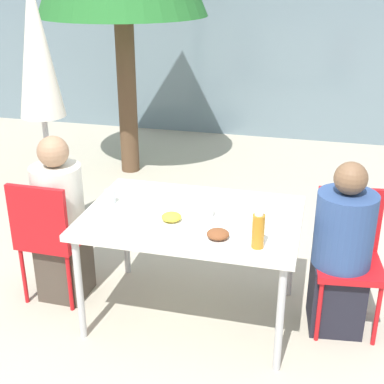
{
  "coord_description": "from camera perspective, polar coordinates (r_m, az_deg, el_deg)",
  "views": [
    {
      "loc": [
        0.72,
        -2.86,
        2.14
      ],
      "look_at": [
        0.0,
        0.0,
        0.88
      ],
      "focal_mm": 50.0,
      "sensor_mm": 36.0,
      "label": 1
    }
  ],
  "objects": [
    {
      "name": "person_left",
      "position": [
        3.67,
        -13.83,
        -3.33
      ],
      "size": [
        0.33,
        0.33,
        1.15
      ],
      "rotation": [
        0.0,
        0.0,
        -0.02
      ],
      "color": "#473D33",
      "rests_on": "ground"
    },
    {
      "name": "bottle",
      "position": [
        2.88,
        7.08,
        -4.09
      ],
      "size": [
        0.07,
        0.07,
        0.21
      ],
      "color": "#B7751E",
      "rests_on": "dining_table"
    },
    {
      "name": "plate_0",
      "position": [
        2.97,
        2.78,
        -4.77
      ],
      "size": [
        0.23,
        0.23,
        0.06
      ],
      "color": "white",
      "rests_on": "dining_table"
    },
    {
      "name": "dining_table",
      "position": [
        3.3,
        0.0,
        -3.31
      ],
      "size": [
        1.32,
        0.9,
        0.73
      ],
      "color": "silver",
      "rests_on": "ground"
    },
    {
      "name": "person_right",
      "position": [
        3.39,
        15.64,
        -6.41
      ],
      "size": [
        0.36,
        0.36,
        1.11
      ],
      "rotation": [
        0.0,
        0.0,
        -3.02
      ],
      "color": "black",
      "rests_on": "ground"
    },
    {
      "name": "closed_umbrella",
      "position": [
        4.17,
        -16.16,
        13.41
      ],
      "size": [
        0.36,
        0.36,
        2.11
      ],
      "color": "#333333",
      "rests_on": "ground"
    },
    {
      "name": "building_facade",
      "position": [
        7.1,
        8.71,
        17.7
      ],
      "size": [
        10.0,
        0.2,
        3.0
      ],
      "color": "slate",
      "rests_on": "ground"
    },
    {
      "name": "plate_1",
      "position": [
        3.16,
        -2.2,
        -2.92
      ],
      "size": [
        0.22,
        0.22,
        0.06
      ],
      "color": "white",
      "rests_on": "dining_table"
    },
    {
      "name": "ground_plane",
      "position": [
        3.65,
        0.0,
        -12.83
      ],
      "size": [
        24.0,
        24.0,
        0.0
      ],
      "primitive_type": "plane",
      "color": "#B2A893"
    },
    {
      "name": "drinking_cup",
      "position": [
        3.45,
        -8.73,
        -0.49
      ],
      "size": [
        0.07,
        0.07,
        0.09
      ],
      "color": "silver",
      "rests_on": "dining_table"
    },
    {
      "name": "chair_left",
      "position": [
        3.65,
        -15.07,
        -4.14
      ],
      "size": [
        0.41,
        0.41,
        0.88
      ],
      "rotation": [
        0.0,
        0.0,
        -0.02
      ],
      "color": "red",
      "rests_on": "ground"
    },
    {
      "name": "salad_bowl",
      "position": [
        3.25,
        1.0,
        -2.05
      ],
      "size": [
        0.15,
        0.15,
        0.06
      ],
      "color": "white",
      "rests_on": "dining_table"
    },
    {
      "name": "chair_right",
      "position": [
        3.47,
        16.29,
        -5.78
      ],
      "size": [
        0.45,
        0.45,
        0.88
      ],
      "rotation": [
        0.0,
        0.0,
        -3.02
      ],
      "color": "red",
      "rests_on": "ground"
    }
  ]
}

